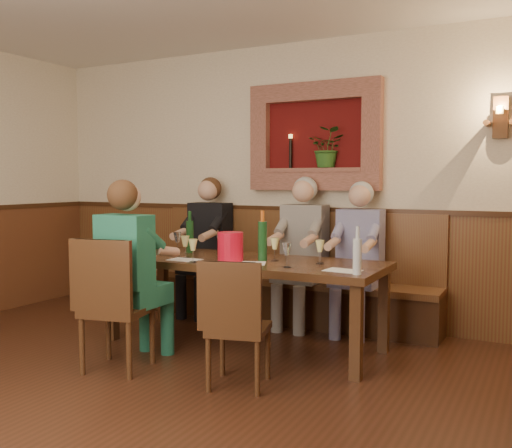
{
  "coord_description": "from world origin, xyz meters",
  "views": [
    {
      "loc": [
        2.32,
        -2.35,
        1.42
      ],
      "look_at": [
        0.1,
        1.9,
        1.05
      ],
      "focal_mm": 40.0,
      "sensor_mm": 36.0,
      "label": 1
    }
  ],
  "objects_px": {
    "wine_bottle_green_a": "(263,240)",
    "water_bottle": "(357,255)",
    "chair_near_right": "(238,350)",
    "spittoon_bucket": "(230,247)",
    "dining_table": "(243,268)",
    "wine_bottle_green_b": "(190,236)",
    "bench": "(288,289)",
    "person_bench_mid": "(301,265)",
    "person_chair_front": "(133,288)",
    "person_bench_right": "(357,271)",
    "chair_near_left": "(117,332)",
    "person_bench_left": "(206,258)"
  },
  "relations": [
    {
      "from": "wine_bottle_green_a",
      "to": "water_bottle",
      "type": "xyz_separation_m",
      "value": [
        0.92,
        -0.32,
        -0.04
      ]
    },
    {
      "from": "chair_near_right",
      "to": "water_bottle",
      "type": "xyz_separation_m",
      "value": [
        0.66,
        0.55,
        0.63
      ]
    },
    {
      "from": "spittoon_bucket",
      "to": "water_bottle",
      "type": "relative_size",
      "value": 0.7
    },
    {
      "from": "person_chair_front",
      "to": "water_bottle",
      "type": "bearing_deg",
      "value": 15.92
    },
    {
      "from": "person_bench_left",
      "to": "wine_bottle_green_a",
      "type": "height_order",
      "value": "person_bench_left"
    },
    {
      "from": "chair_near_right",
      "to": "wine_bottle_green_b",
      "type": "relative_size",
      "value": 2.31
    },
    {
      "from": "person_bench_right",
      "to": "wine_bottle_green_b",
      "type": "distance_m",
      "value": 1.58
    },
    {
      "from": "person_bench_mid",
      "to": "person_chair_front",
      "type": "bearing_deg",
      "value": -114.02
    },
    {
      "from": "chair_near_right",
      "to": "wine_bottle_green_b",
      "type": "bearing_deg",
      "value": 121.96
    },
    {
      "from": "spittoon_bucket",
      "to": "water_bottle",
      "type": "height_order",
      "value": "water_bottle"
    },
    {
      "from": "person_bench_mid",
      "to": "spittoon_bucket",
      "type": "xyz_separation_m",
      "value": [
        -0.21,
        -0.98,
        0.27
      ]
    },
    {
      "from": "person_bench_left",
      "to": "chair_near_left",
      "type": "bearing_deg",
      "value": -78.38
    },
    {
      "from": "water_bottle",
      "to": "wine_bottle_green_b",
      "type": "bearing_deg",
      "value": 164.99
    },
    {
      "from": "person_bench_mid",
      "to": "spittoon_bucket",
      "type": "distance_m",
      "value": 1.04
    },
    {
      "from": "bench",
      "to": "person_bench_right",
      "type": "distance_m",
      "value": 0.79
    },
    {
      "from": "person_bench_mid",
      "to": "chair_near_right",
      "type": "bearing_deg",
      "value": -81.24
    },
    {
      "from": "dining_table",
      "to": "wine_bottle_green_b",
      "type": "xyz_separation_m",
      "value": [
        -0.65,
        0.16,
        0.23
      ]
    },
    {
      "from": "person_bench_right",
      "to": "wine_bottle_green_a",
      "type": "height_order",
      "value": "person_bench_right"
    },
    {
      "from": "wine_bottle_green_b",
      "to": "bench",
      "type": "bearing_deg",
      "value": 50.43
    },
    {
      "from": "bench",
      "to": "spittoon_bucket",
      "type": "relative_size",
      "value": 12.46
    },
    {
      "from": "wine_bottle_green_b",
      "to": "wine_bottle_green_a",
      "type": "bearing_deg",
      "value": -10.12
    },
    {
      "from": "dining_table",
      "to": "wine_bottle_green_a",
      "type": "distance_m",
      "value": 0.31
    },
    {
      "from": "chair_near_right",
      "to": "person_chair_front",
      "type": "xyz_separation_m",
      "value": [
        -0.98,
        0.08,
        0.33
      ]
    },
    {
      "from": "person_bench_right",
      "to": "wine_bottle_green_a",
      "type": "distance_m",
      "value": 1.05
    },
    {
      "from": "chair_near_right",
      "to": "person_bench_right",
      "type": "height_order",
      "value": "person_bench_right"
    },
    {
      "from": "bench",
      "to": "chair_near_right",
      "type": "relative_size",
      "value": 3.38
    },
    {
      "from": "bench",
      "to": "person_bench_left",
      "type": "bearing_deg",
      "value": -173.33
    },
    {
      "from": "dining_table",
      "to": "person_bench_right",
      "type": "relative_size",
      "value": 1.7
    },
    {
      "from": "dining_table",
      "to": "bench",
      "type": "xyz_separation_m",
      "value": [
        0.0,
        0.94,
        -0.35
      ]
    },
    {
      "from": "chair_near_right",
      "to": "spittoon_bucket",
      "type": "distance_m",
      "value": 1.05
    },
    {
      "from": "bench",
      "to": "person_bench_mid",
      "type": "relative_size",
      "value": 2.06
    },
    {
      "from": "chair_near_left",
      "to": "person_bench_mid",
      "type": "bearing_deg",
      "value": 55.96
    },
    {
      "from": "chair_near_left",
      "to": "wine_bottle_green_b",
      "type": "height_order",
      "value": "wine_bottle_green_b"
    },
    {
      "from": "dining_table",
      "to": "person_bench_mid",
      "type": "relative_size",
      "value": 1.65
    },
    {
      "from": "wine_bottle_green_b",
      "to": "dining_table",
      "type": "bearing_deg",
      "value": -13.85
    },
    {
      "from": "water_bottle",
      "to": "wine_bottle_green_a",
      "type": "bearing_deg",
      "value": 160.76
    },
    {
      "from": "person_bench_right",
      "to": "wine_bottle_green_b",
      "type": "xyz_separation_m",
      "value": [
        -1.39,
        -0.68,
        0.33
      ]
    },
    {
      "from": "chair_near_left",
      "to": "wine_bottle_green_a",
      "type": "height_order",
      "value": "wine_bottle_green_a"
    },
    {
      "from": "person_bench_left",
      "to": "person_bench_mid",
      "type": "distance_m",
      "value": 1.09
    },
    {
      "from": "person_bench_mid",
      "to": "wine_bottle_green_a",
      "type": "bearing_deg",
      "value": -89.65
    },
    {
      "from": "person_bench_right",
      "to": "person_chair_front",
      "type": "xyz_separation_m",
      "value": [
        -1.28,
        -1.62,
        0.01
      ]
    },
    {
      "from": "person_chair_front",
      "to": "chair_near_right",
      "type": "bearing_deg",
      "value": -4.82
    },
    {
      "from": "bench",
      "to": "person_bench_left",
      "type": "relative_size",
      "value": 2.07
    },
    {
      "from": "bench",
      "to": "chair_near_left",
      "type": "height_order",
      "value": "bench"
    },
    {
      "from": "wine_bottle_green_a",
      "to": "person_bench_mid",
      "type": "bearing_deg",
      "value": 90.35
    },
    {
      "from": "dining_table",
      "to": "person_bench_left",
      "type": "bearing_deg",
      "value": 137.46
    },
    {
      "from": "person_bench_mid",
      "to": "wine_bottle_green_a",
      "type": "height_order",
      "value": "person_bench_mid"
    },
    {
      "from": "person_bench_left",
      "to": "water_bottle",
      "type": "bearing_deg",
      "value": -29.66
    },
    {
      "from": "dining_table",
      "to": "chair_near_right",
      "type": "bearing_deg",
      "value": -63.02
    },
    {
      "from": "chair_near_right",
      "to": "person_bench_right",
      "type": "xyz_separation_m",
      "value": [
        0.3,
        1.7,
        0.32
      ]
    }
  ]
}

